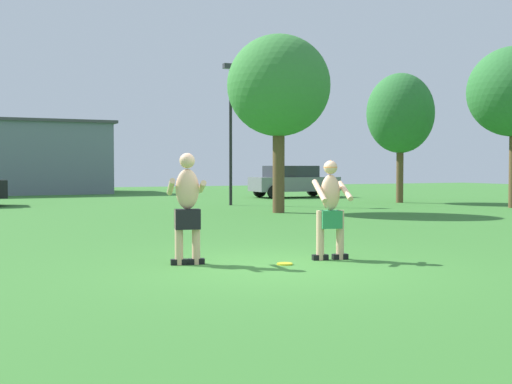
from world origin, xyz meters
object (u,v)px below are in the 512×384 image
(tree_left_field, at_px, (400,114))
(lamp_post, at_px, (231,119))
(player_with_cap, at_px, (330,206))
(tree_right_field, at_px, (279,87))
(frisbee, at_px, (285,264))
(player_in_black, at_px, (187,205))
(car_gray_near_post, at_px, (293,181))

(tree_left_field, bearing_deg, lamp_post, 169.84)
(lamp_post, bearing_deg, player_with_cap, -106.43)
(tree_right_field, bearing_deg, frisbee, -116.20)
(frisbee, xyz_separation_m, tree_right_field, (5.16, 10.48, 4.19))
(player_in_black, height_order, lamp_post, lamp_post)
(frisbee, relative_size, tree_left_field, 0.05)
(car_gray_near_post, bearing_deg, lamp_post, -138.15)
(car_gray_near_post, relative_size, tree_right_field, 0.74)
(tree_right_field, bearing_deg, player_with_cap, -112.28)
(player_in_black, xyz_separation_m, tree_right_field, (6.54, 9.82, 3.26))
(player_with_cap, bearing_deg, player_in_black, 168.15)
(player_in_black, relative_size, tree_left_field, 0.32)
(player_with_cap, distance_m, lamp_post, 15.74)
(tree_left_field, relative_size, tree_right_field, 0.93)
(frisbee, xyz_separation_m, lamp_post, (5.33, 15.06, 3.44))
(player_with_cap, relative_size, car_gray_near_post, 0.38)
(lamp_post, distance_m, tree_left_field, 7.39)
(car_gray_near_post, relative_size, lamp_post, 0.78)
(lamp_post, bearing_deg, tree_left_field, -10.16)
(frisbee, bearing_deg, tree_left_field, 47.53)
(player_in_black, relative_size, tree_right_field, 0.30)
(car_gray_near_post, bearing_deg, player_in_black, -122.16)
(frisbee, bearing_deg, lamp_post, 70.53)
(player_in_black, relative_size, frisbee, 7.04)
(player_with_cap, xyz_separation_m, tree_right_field, (4.22, 10.31, 3.30))
(frisbee, xyz_separation_m, tree_left_field, (12.60, 13.76, 3.78))
(car_gray_near_post, relative_size, tree_left_field, 0.79)
(player_with_cap, height_order, frisbee, player_with_cap)
(player_with_cap, xyz_separation_m, car_gray_near_post, (9.78, 19.71, -0.07))
(player_with_cap, bearing_deg, lamp_post, 73.57)
(lamp_post, bearing_deg, car_gray_near_post, 41.85)
(car_gray_near_post, height_order, tree_right_field, tree_right_field)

